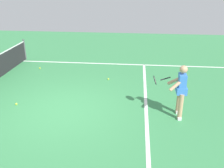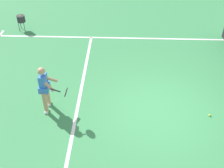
{
  "view_description": "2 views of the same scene",
  "coord_description": "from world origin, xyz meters",
  "px_view_note": "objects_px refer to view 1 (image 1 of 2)",
  "views": [
    {
      "loc": [
        -6.55,
        -2.21,
        3.71
      ],
      "look_at": [
        -0.11,
        -1.55,
        0.98
      ],
      "focal_mm": 40.16,
      "sensor_mm": 36.0,
      "label": 1
    },
    {
      "loc": [
        6.54,
        -1.22,
        6.14
      ],
      "look_at": [
        -0.26,
        -1.47,
        0.81
      ],
      "focal_mm": 45.49,
      "sensor_mm": 36.0,
      "label": 2
    }
  ],
  "objects_px": {
    "tennis_ball_near": "(108,79)",
    "tennis_ball_far": "(16,104)",
    "tennis_player": "(180,89)",
    "tennis_ball_mid": "(40,68)"
  },
  "relations": [
    {
      "from": "tennis_player",
      "to": "tennis_ball_far",
      "type": "distance_m",
      "value": 5.07
    },
    {
      "from": "tennis_ball_mid",
      "to": "tennis_ball_far",
      "type": "relative_size",
      "value": 1.0
    },
    {
      "from": "tennis_ball_near",
      "to": "tennis_ball_far",
      "type": "height_order",
      "value": "same"
    },
    {
      "from": "tennis_player",
      "to": "tennis_ball_mid",
      "type": "distance_m",
      "value": 6.64
    },
    {
      "from": "tennis_player",
      "to": "tennis_ball_far",
      "type": "height_order",
      "value": "tennis_player"
    },
    {
      "from": "tennis_player",
      "to": "tennis_ball_mid",
      "type": "relative_size",
      "value": 23.48
    },
    {
      "from": "tennis_player",
      "to": "tennis_ball_far",
      "type": "relative_size",
      "value": 23.48
    },
    {
      "from": "tennis_ball_near",
      "to": "tennis_ball_far",
      "type": "xyz_separation_m",
      "value": [
        -2.44,
        2.66,
        0.0
      ]
    },
    {
      "from": "tennis_player",
      "to": "tennis_ball_mid",
      "type": "xyz_separation_m",
      "value": [
        3.58,
        5.53,
        -0.81
      ]
    },
    {
      "from": "tennis_ball_mid",
      "to": "tennis_ball_far",
      "type": "bearing_deg",
      "value": -171.23
    }
  ]
}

